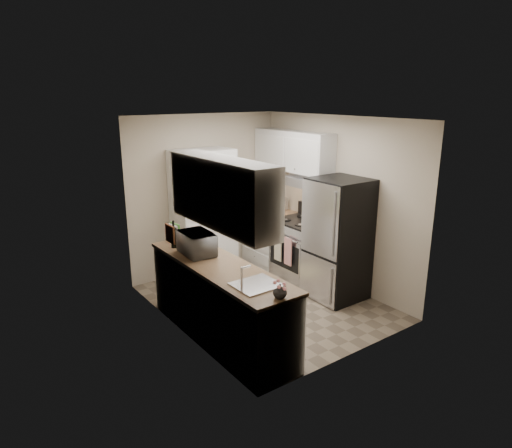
# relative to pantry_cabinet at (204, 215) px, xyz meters

# --- Properties ---
(ground) EXTENTS (3.20, 3.20, 0.00)m
(ground) POSITION_rel_pantry_cabinet_xyz_m (0.20, -1.32, -1.00)
(ground) COLOR #7A6B56
(ground) RESTS_ON ground
(room_shell) EXTENTS (2.64, 3.24, 2.52)m
(room_shell) POSITION_rel_pantry_cabinet_xyz_m (0.18, -1.32, 0.63)
(room_shell) COLOR #BAAE96
(room_shell) RESTS_ON ground
(pantry_cabinet) EXTENTS (0.90, 0.55, 2.00)m
(pantry_cabinet) POSITION_rel_pantry_cabinet_xyz_m (0.00, 0.00, 0.00)
(pantry_cabinet) COLOR silver
(pantry_cabinet) RESTS_ON ground
(base_cabinet_left) EXTENTS (0.60, 2.30, 0.88)m
(base_cabinet_left) POSITION_rel_pantry_cabinet_xyz_m (-0.79, -1.75, -0.56)
(base_cabinet_left) COLOR silver
(base_cabinet_left) RESTS_ON ground
(countertop_left) EXTENTS (0.63, 2.33, 0.04)m
(countertop_left) POSITION_rel_pantry_cabinet_xyz_m (-0.79, -1.75, -0.10)
(countertop_left) COLOR #846647
(countertop_left) RESTS_ON base_cabinet_left
(base_cabinet_right) EXTENTS (0.60, 0.80, 0.88)m
(base_cabinet_right) POSITION_rel_pantry_cabinet_xyz_m (1.19, -0.12, -0.56)
(base_cabinet_right) COLOR silver
(base_cabinet_right) RESTS_ON ground
(countertop_right) EXTENTS (0.63, 0.83, 0.04)m
(countertop_right) POSITION_rel_pantry_cabinet_xyz_m (1.19, -0.12, -0.10)
(countertop_right) COLOR #846647
(countertop_right) RESTS_ON base_cabinet_right
(electric_range) EXTENTS (0.71, 0.78, 1.13)m
(electric_range) POSITION_rel_pantry_cabinet_xyz_m (1.17, -0.93, -0.52)
(electric_range) COLOR #B7B7BC
(electric_range) RESTS_ON ground
(refrigerator) EXTENTS (0.70, 0.72, 1.70)m
(refrigerator) POSITION_rel_pantry_cabinet_xyz_m (1.14, -1.73, -0.15)
(refrigerator) COLOR #B7B7BC
(refrigerator) RESTS_ON ground
(microwave) EXTENTS (0.36, 0.51, 0.27)m
(microwave) POSITION_rel_pantry_cabinet_xyz_m (-0.82, -1.29, 0.06)
(microwave) COLOR silver
(microwave) RESTS_ON countertop_left
(wine_bottle) EXTENTS (0.08, 0.08, 0.32)m
(wine_bottle) POSITION_rel_pantry_cabinet_xyz_m (-0.94, -0.90, 0.08)
(wine_bottle) COLOR black
(wine_bottle) RESTS_ON countertop_left
(flower_vase) EXTENTS (0.14, 0.14, 0.14)m
(flower_vase) POSITION_rel_pantry_cabinet_xyz_m (-0.78, -2.83, -0.01)
(flower_vase) COLOR white
(flower_vase) RESTS_ON countertop_left
(cutting_board) EXTENTS (0.04, 0.21, 0.26)m
(cutting_board) POSITION_rel_pantry_cabinet_xyz_m (-0.81, -0.71, 0.05)
(cutting_board) COLOR #449234
(cutting_board) RESTS_ON countertop_left
(toaster_oven) EXTENTS (0.41, 0.45, 0.21)m
(toaster_oven) POSITION_rel_pantry_cabinet_xyz_m (1.23, -0.17, 0.03)
(toaster_oven) COLOR #BABABF
(toaster_oven) RESTS_ON countertop_right
(fruit_basket) EXTENTS (0.30, 0.30, 0.10)m
(fruit_basket) POSITION_rel_pantry_cabinet_xyz_m (1.21, -0.19, 0.19)
(fruit_basket) COLOR #DD5D02
(fruit_basket) RESTS_ON toaster_oven
(kitchen_mat) EXTENTS (0.64, 0.79, 0.01)m
(kitchen_mat) POSITION_rel_pantry_cabinet_xyz_m (0.18, -0.67, -0.99)
(kitchen_mat) COLOR tan
(kitchen_mat) RESTS_ON ground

